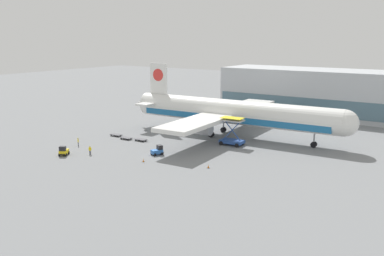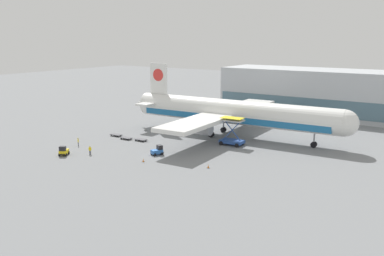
{
  "view_description": "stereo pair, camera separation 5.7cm",
  "coord_description": "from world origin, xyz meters",
  "views": [
    {
      "loc": [
        53.22,
        -66.09,
        23.84
      ],
      "look_at": [
        1.41,
        10.38,
        4.0
      ],
      "focal_mm": 40.0,
      "sensor_mm": 36.0,
      "label": 1
    },
    {
      "loc": [
        53.27,
        -66.05,
        23.84
      ],
      "look_at": [
        1.41,
        10.38,
        4.0
      ],
      "focal_mm": 40.0,
      "sensor_mm": 36.0,
      "label": 2
    }
  ],
  "objects": [
    {
      "name": "ground_plane",
      "position": [
        0.0,
        0.0,
        0.0
      ],
      "size": [
        400.0,
        400.0,
        0.0
      ],
      "primitive_type": "plane",
      "color": "slate"
    },
    {
      "name": "ground_crew_near",
      "position": [
        -11.75,
        -7.59,
        1.08
      ],
      "size": [
        0.47,
        0.39,
        1.82
      ],
      "rotation": [
        0.0,
        0.0,
        3.79
      ],
      "color": "black",
      "rests_on": "ground_plane"
    },
    {
      "name": "terminal_building",
      "position": [
        27.54,
        63.87,
        6.99
      ],
      "size": [
        90.0,
        18.2,
        14.0
      ],
      "color": "#B2B7BC",
      "rests_on": "ground_plane"
    },
    {
      "name": "baggage_tug_mid",
      "position": [
        -0.14,
        0.11,
        0.88
      ],
      "size": [
        2.41,
        2.8,
        2.0
      ],
      "rotation": [
        0.0,
        0.0,
        1.14
      ],
      "color": "#2D66B7",
      "rests_on": "ground_plane"
    },
    {
      "name": "baggage_dolly_third",
      "position": [
        -10.8,
        7.17,
        0.39
      ],
      "size": [
        3.7,
        1.5,
        0.48
      ],
      "rotation": [
        0.0,
        0.0,
        0.0
      ],
      "color": "#56565B",
      "rests_on": "ground_plane"
    },
    {
      "name": "baggage_tug_foreground",
      "position": [
        -15.83,
        -11.0,
        0.88
      ],
      "size": [
        2.55,
        2.82,
        2.0
      ],
      "rotation": [
        0.0,
        0.0,
        -1.03
      ],
      "color": "yellow",
      "rests_on": "ground_plane"
    },
    {
      "name": "airplane_main",
      "position": [
        3.92,
        23.04,
        5.84
      ],
      "size": [
        58.1,
        48.32,
        17.0
      ],
      "rotation": [
        0.0,
        0.0,
        0.05
      ],
      "color": "white",
      "rests_on": "ground_plane"
    },
    {
      "name": "traffic_cone_far",
      "position": [
        13.26,
        -1.72,
        0.38
      ],
      "size": [
        0.4,
        0.4,
        0.78
      ],
      "color": "black",
      "rests_on": "ground_plane"
    },
    {
      "name": "baggage_dolly_second",
      "position": [
        -14.75,
        6.45,
        0.39
      ],
      "size": [
        3.7,
        1.5,
        0.48
      ],
      "rotation": [
        0.0,
        0.0,
        0.0
      ],
      "color": "#56565B",
      "rests_on": "ground_plane"
    },
    {
      "name": "ground_crew_far",
      "position": [
        -19.23,
        -4.18,
        1.1
      ],
      "size": [
        0.45,
        0.41,
        1.85
      ],
      "rotation": [
        0.0,
        0.0,
        2.43
      ],
      "color": "black",
      "rests_on": "ground_plane"
    },
    {
      "name": "scissor_lift_loader",
      "position": [
        8.48,
        15.92,
        2.31
      ],
      "size": [
        5.33,
        3.58,
        6.2
      ],
      "rotation": [
        0.0,
        0.0,
        0.05
      ],
      "color": "#284C99",
      "rests_on": "ground_plane"
    },
    {
      "name": "traffic_cone_near",
      "position": [
        0.7,
        -5.41,
        0.34
      ],
      "size": [
        0.4,
        0.4,
        0.69
      ],
      "color": "black",
      "rests_on": "ground_plane"
    },
    {
      "name": "baggage_dolly_lead",
      "position": [
        -19.07,
        7.54,
        0.39
      ],
      "size": [
        3.7,
        1.5,
        0.48
      ],
      "rotation": [
        0.0,
        0.0,
        0.0
      ],
      "color": "#56565B",
      "rests_on": "ground_plane"
    }
  ]
}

